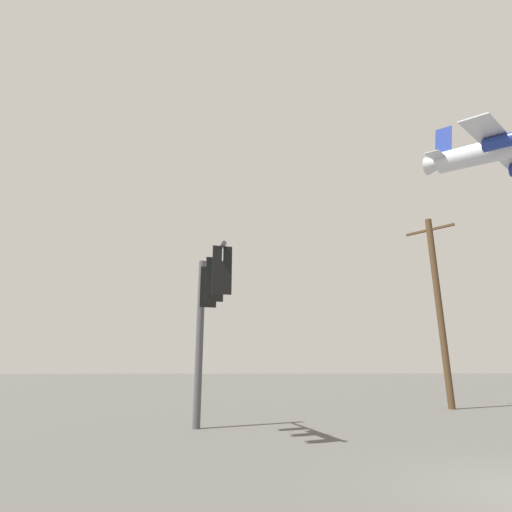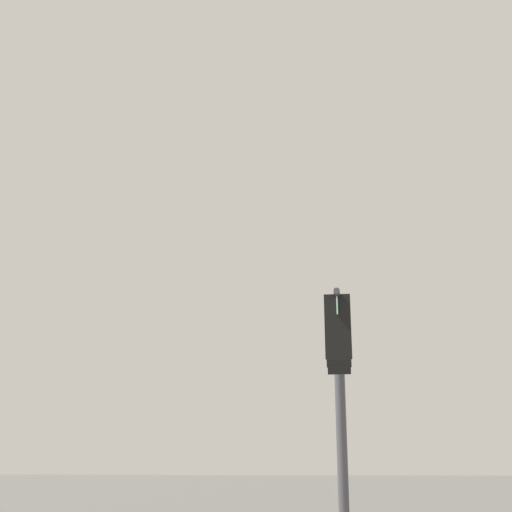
{
  "view_description": "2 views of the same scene",
  "coord_description": "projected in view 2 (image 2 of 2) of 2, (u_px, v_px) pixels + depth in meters",
  "views": [
    {
      "loc": [
        6.2,
        -5.31,
        1.85
      ],
      "look_at": [
        -5.28,
        -4.4,
        5.14
      ],
      "focal_mm": 28.0,
      "sensor_mm": 36.0,
      "label": 1
    },
    {
      "loc": [
        9.69,
        -2.78,
        1.67
      ],
      "look_at": [
        -4.95,
        -7.39,
        6.27
      ],
      "focal_mm": 50.0,
      "sensor_mm": 36.0,
      "label": 2
    }
  ],
  "objects": [
    {
      "name": "signal_pole_near",
      "position": [
        339.0,
        370.0,
        16.16
      ],
      "size": [
        4.28,
        1.13,
        5.64
      ],
      "color": "#47474C",
      "rests_on": "ground_plane"
    }
  ]
}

